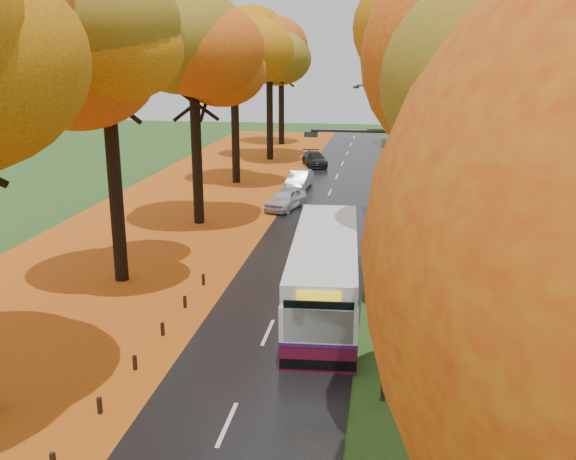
% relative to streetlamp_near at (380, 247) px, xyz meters
% --- Properties ---
extents(road, '(6.50, 90.00, 0.04)m').
position_rel_streetlamp_near_xyz_m(road, '(-3.95, 17.00, -4.69)').
color(road, black).
rests_on(road, ground).
extents(centre_line, '(0.12, 90.00, 0.01)m').
position_rel_streetlamp_near_xyz_m(centre_line, '(-3.95, 17.00, -4.67)').
color(centre_line, silver).
rests_on(centre_line, road).
extents(leaf_verge, '(12.00, 90.00, 0.02)m').
position_rel_streetlamp_near_xyz_m(leaf_verge, '(-12.95, 17.00, -4.70)').
color(leaf_verge, '#90350D').
rests_on(leaf_verge, ground).
extents(leaf_drift, '(0.90, 90.00, 0.01)m').
position_rel_streetlamp_near_xyz_m(leaf_drift, '(-7.00, 17.00, -4.67)').
color(leaf_drift, orange).
rests_on(leaf_drift, road).
extents(trees_left, '(9.20, 74.00, 13.88)m').
position_rel_streetlamp_near_xyz_m(trees_left, '(-11.13, 19.06, 4.82)').
color(trees_left, black).
rests_on(trees_left, ground).
extents(trees_right, '(9.30, 74.20, 13.96)m').
position_rel_streetlamp_near_xyz_m(trees_right, '(3.24, 18.91, 4.98)').
color(trees_right, black).
rests_on(trees_right, ground).
extents(bollard_row, '(0.11, 23.51, 0.52)m').
position_rel_streetlamp_near_xyz_m(bollard_row, '(-7.65, -3.30, -4.45)').
color(bollard_row, black).
rests_on(bollard_row, ground).
extents(streetlamp_near, '(2.45, 0.18, 8.00)m').
position_rel_streetlamp_near_xyz_m(streetlamp_near, '(0.00, 0.00, 0.00)').
color(streetlamp_near, '#333538').
rests_on(streetlamp_near, ground).
extents(streetlamp_mid, '(2.45, 0.18, 8.00)m').
position_rel_streetlamp_near_xyz_m(streetlamp_mid, '(0.00, 22.00, 0.00)').
color(streetlamp_mid, '#333538').
rests_on(streetlamp_mid, ground).
extents(streetlamp_far, '(2.45, 0.18, 8.00)m').
position_rel_streetlamp_near_xyz_m(streetlamp_far, '(0.00, 44.00, 0.00)').
color(streetlamp_far, '#333538').
rests_on(streetlamp_far, ground).
extents(bus, '(3.20, 11.11, 2.89)m').
position_rel_streetlamp_near_xyz_m(bus, '(-2.16, 6.71, -3.16)').
color(bus, '#5B0E28').
rests_on(bus, road).
extents(car_white, '(2.54, 4.17, 1.33)m').
position_rel_streetlamp_near_xyz_m(car_white, '(-6.30, 22.52, -4.01)').
color(car_white, silver).
rests_on(car_white, road).
extents(car_silver, '(1.68, 4.12, 1.33)m').
position_rel_streetlamp_near_xyz_m(car_silver, '(-6.30, 28.94, -4.01)').
color(car_silver, gray).
rests_on(car_silver, road).
extents(car_dark, '(2.94, 4.59, 1.24)m').
position_rel_streetlamp_near_xyz_m(car_dark, '(-6.30, 38.46, -4.05)').
color(car_dark, black).
rests_on(car_dark, road).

